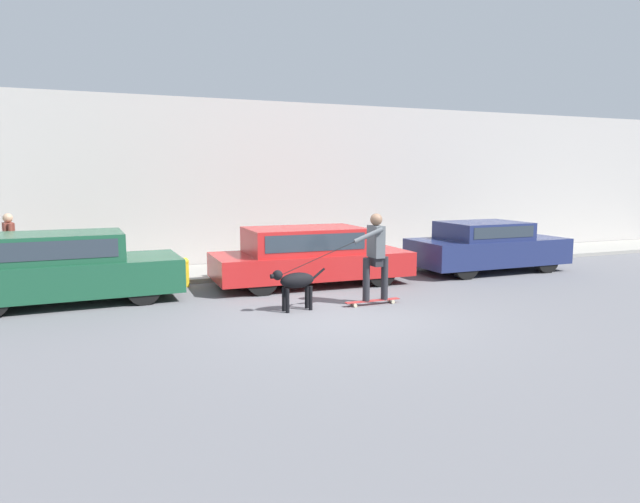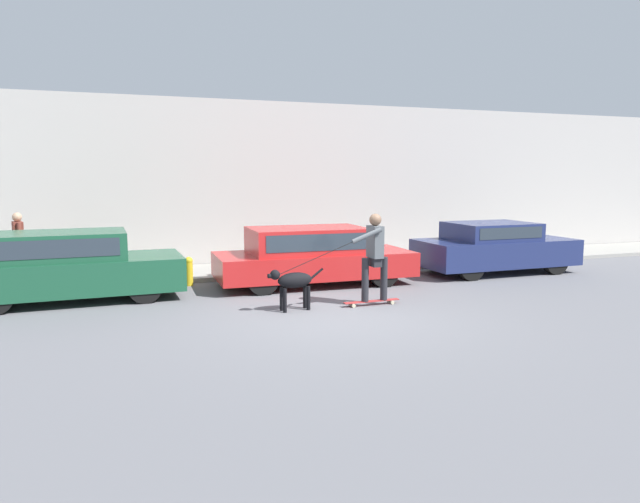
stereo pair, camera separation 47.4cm
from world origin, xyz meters
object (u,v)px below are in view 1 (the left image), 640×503
at_px(parked_car_2, 487,247).
at_px(skateboarder, 375,253).
at_px(dog, 295,282).
at_px(pedestrian_with_bag, 10,246).
at_px(parked_car_1, 309,256).
at_px(fire_hydrant, 185,271).
at_px(parked_car_0, 66,269).

xyz_separation_m(parked_car_2, skateboarder, (-4.40, -2.32, 0.36)).
height_order(dog, pedestrian_with_bag, pedestrian_with_bag).
bearing_deg(dog, pedestrian_with_bag, -45.58).
xyz_separation_m(dog, skateboarder, (1.55, -0.08, 0.47)).
relative_size(parked_car_1, pedestrian_with_bag, 2.87).
height_order(parked_car_1, fire_hydrant, parked_car_1).
bearing_deg(parked_car_0, parked_car_2, -1.78).
xyz_separation_m(skateboarder, pedestrian_with_bag, (-6.52, 4.16, -0.05)).
bearing_deg(parked_car_2, fire_hydrant, 173.42).
bearing_deg(parked_car_0, fire_hydrant, 17.00).
bearing_deg(parked_car_1, dog, -115.33).
bearing_deg(fire_hydrant, pedestrian_with_bag, 163.26).
bearing_deg(parked_car_1, pedestrian_with_bag, 164.41).
bearing_deg(fire_hydrant, parked_car_0, -161.21).
bearing_deg(pedestrian_with_bag, parked_car_1, -31.08).
bearing_deg(parked_car_2, parked_car_1, 179.50).
relative_size(parked_car_2, pedestrian_with_bag, 2.59).
distance_m(dog, pedestrian_with_bag, 6.44).
bearing_deg(skateboarder, fire_hydrant, -46.63).
relative_size(dog, pedestrian_with_bag, 0.71).
distance_m(pedestrian_with_bag, fire_hydrant, 3.69).
height_order(parked_car_0, fire_hydrant, parked_car_0).
height_order(parked_car_1, pedestrian_with_bag, pedestrian_with_bag).
height_order(pedestrian_with_bag, fire_hydrant, pedestrian_with_bag).
bearing_deg(parked_car_1, skateboarder, -78.17).
bearing_deg(pedestrian_with_bag, parked_car_2, -23.83).
distance_m(parked_car_1, parked_car_2, 4.83).
bearing_deg(dog, fire_hydrant, -70.07).
relative_size(parked_car_0, pedestrian_with_bag, 2.70).
height_order(parked_car_2, skateboarder, skateboarder).
xyz_separation_m(parked_car_0, parked_car_1, (4.94, 0.00, -0.02)).
relative_size(parked_car_0, dog, 3.83).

